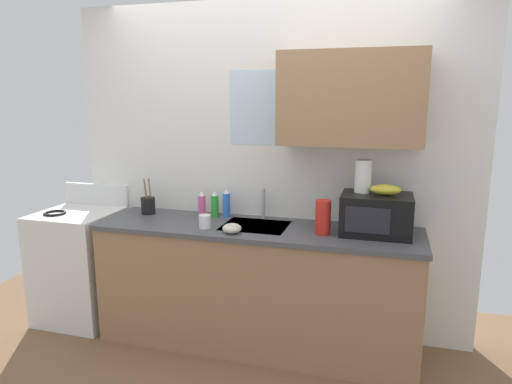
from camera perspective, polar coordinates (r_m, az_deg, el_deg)
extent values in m
cube|color=white|center=(3.51, 1.59, 2.70)|extent=(3.08, 0.10, 2.50)
cube|color=#9E7551|center=(3.16, 11.72, 11.32)|extent=(0.95, 0.32, 0.62)
cube|color=silver|center=(3.43, 1.28, 10.46)|extent=(0.56, 0.02, 0.55)
cube|color=#9E7551|center=(3.41, 0.00, -11.89)|extent=(2.28, 0.60, 0.86)
cube|color=#4C4C51|center=(3.26, 0.00, -4.61)|extent=(2.31, 0.63, 0.03)
cube|color=#9EA0A5|center=(3.30, -0.10, -5.38)|extent=(0.46, 0.38, 0.14)
cylinder|color=#B2B5BA|center=(3.45, 0.92, -1.45)|extent=(0.03, 0.03, 0.23)
cube|color=white|center=(4.06, -21.05, -8.54)|extent=(0.60, 0.60, 0.90)
torus|color=black|center=(3.93, -23.80, -2.42)|extent=(0.17, 0.17, 0.02)
cube|color=white|center=(4.13, -19.26, -0.27)|extent=(0.60, 0.04, 0.18)
cube|color=black|center=(3.15, 14.77, -2.71)|extent=(0.46, 0.34, 0.27)
cube|color=black|center=(2.98, 13.71, -3.45)|extent=(0.28, 0.01, 0.17)
ellipsoid|color=gold|center=(3.11, 15.84, 0.28)|extent=(0.20, 0.11, 0.07)
cylinder|color=white|center=(3.15, 13.20, 1.94)|extent=(0.11, 0.11, 0.22)
cylinder|color=blue|center=(3.50, -3.70, -1.65)|extent=(0.06, 0.06, 0.18)
cone|color=white|center=(3.48, -3.72, 0.10)|extent=(0.04, 0.04, 0.04)
cylinder|color=green|center=(3.52, -5.16, -1.76)|extent=(0.06, 0.06, 0.17)
cone|color=white|center=(3.50, -5.19, -0.16)|extent=(0.04, 0.04, 0.04)
cylinder|color=#E55999|center=(3.55, -6.76, -1.73)|extent=(0.06, 0.06, 0.16)
cone|color=white|center=(3.53, -6.80, -0.17)|extent=(0.04, 0.04, 0.04)
cylinder|color=red|center=(3.08, 8.36, -3.13)|extent=(0.10, 0.10, 0.23)
cylinder|color=white|center=(3.22, -6.38, -3.68)|extent=(0.08, 0.08, 0.09)
cylinder|color=black|center=(3.70, -13.31, -1.66)|extent=(0.11, 0.11, 0.13)
cylinder|color=olive|center=(3.69, -13.57, -0.39)|extent=(0.02, 0.02, 0.22)
cylinder|color=olive|center=(3.68, -13.05, -0.21)|extent=(0.03, 0.02, 0.24)
cylinder|color=olive|center=(3.66, -13.53, -0.26)|extent=(0.04, 0.02, 0.24)
ellipsoid|color=beige|center=(3.10, -3.02, -4.54)|extent=(0.13, 0.13, 0.06)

